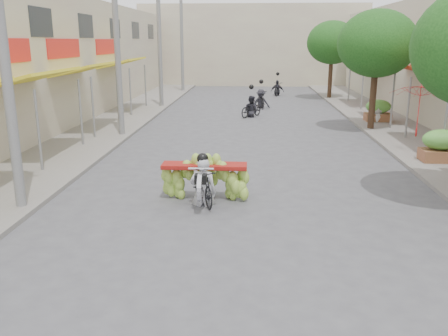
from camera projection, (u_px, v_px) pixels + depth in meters
The scene contains 18 objects.
ground at pixel (246, 276), 8.15m from camera, with size 120.00×120.00×0.00m, color #505055.
sidewalk_left at pixel (106, 123), 22.99m from camera, with size 4.00×60.00×0.12m, color gray.
sidewalk_right at pixel (400, 126), 22.19m from camera, with size 4.00×60.00×0.12m, color gray.
far_building at pixel (252, 45), 43.86m from camera, with size 20.00×6.00×7.00m, color #BDB195.
utility_pole_near at pixel (2, 36), 10.30m from camera, with size 0.60×0.24×8.00m.
utility_pole_mid at pixel (117, 38), 18.97m from camera, with size 0.60×0.24×8.00m.
utility_pole_far at pixel (159, 39), 27.65m from camera, with size 0.60×0.24×8.00m.
utility_pole_back at pixel (182, 39), 36.32m from camera, with size 0.60×0.24×8.00m.
street_tree_mid at pixel (377, 44), 20.35m from camera, with size 3.40×3.40×5.25m.
street_tree_far at pixel (332, 43), 31.91m from camera, with size 3.40×3.40×5.25m.
produce_crate_mid at pixel (441, 143), 15.32m from camera, with size 1.20×0.88×1.16m.
produce_crate_far at pixel (378, 109), 23.03m from camera, with size 1.20×0.88×1.16m.
banana_motorbike at pixel (204, 174), 11.73m from camera, with size 2.20×1.79×2.21m.
market_umbrella at pixel (421, 84), 16.02m from camera, with size 2.66×2.66×1.84m.
pedestrian at pixel (379, 104), 22.75m from camera, with size 0.99×0.92×1.74m.
bg_motorbike_a at pixel (251, 103), 24.98m from camera, with size 1.42×1.70×1.95m.
bg_motorbike_b at pixel (261, 94), 28.19m from camera, with size 1.14×1.95×1.95m.
bg_motorbike_c at pixel (277, 85), 34.71m from camera, with size 1.04×1.69×1.95m.
Camera 1 is at (0.07, -7.39, 3.92)m, focal length 38.00 mm.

